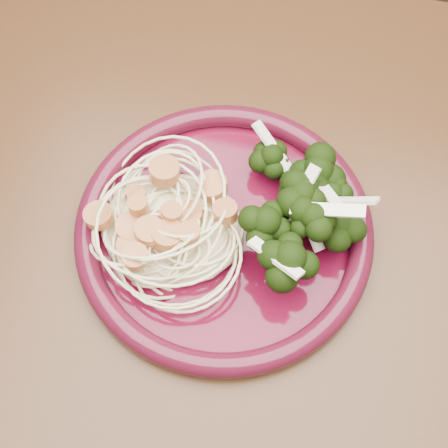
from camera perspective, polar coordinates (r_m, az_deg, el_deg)
dining_table at (r=0.62m, az=-4.94°, el=-10.61°), size 1.20×0.80×0.75m
dinner_plate at (r=0.54m, az=0.00°, el=-0.50°), size 0.30×0.30×0.02m
spaghetti_pile at (r=0.53m, az=-4.79°, el=0.10°), size 0.14×0.13×0.03m
scallop_cluster at (r=0.50m, az=-5.09°, el=1.87°), size 0.15×0.15×0.04m
broccoli_pile at (r=0.52m, az=5.98°, el=0.41°), size 0.12×0.16×0.05m
onion_garnish at (r=0.49m, az=6.33°, el=2.08°), size 0.08×0.11×0.05m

